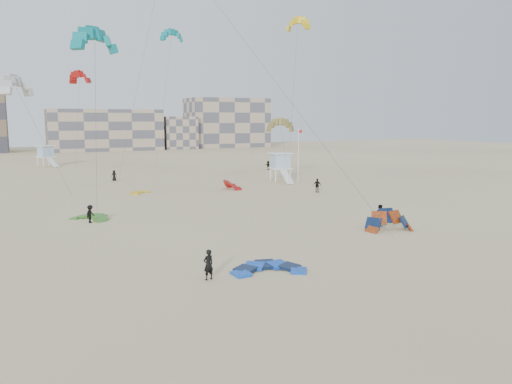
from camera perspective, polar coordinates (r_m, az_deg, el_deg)
name	(u,v)px	position (r m, az deg, el deg)	size (l,w,h in m)	color
ground	(268,277)	(28.85, 1.37, -9.70)	(320.00, 320.00, 0.00)	beige
kite_ground_blue	(268,271)	(29.91, 1.44, -9.04)	(3.99, 4.16, 0.62)	#1B70F4
kite_ground_orange	(389,231)	(41.92, 14.99, -4.29)	(4.12, 2.88, 2.85)	#CF4E18
kite_ground_green	(91,219)	(47.51, -18.37, -2.98)	(3.44, 3.63, 0.65)	#38841C
kite_ground_red_far	(232,189)	(64.97, -2.72, 0.35)	(3.34, 2.93, 1.92)	#AF0F12
kite_ground_yellow	(140,193)	(62.50, -13.14, -0.17)	(2.74, 2.88, 0.45)	yellow
kitesurfer_main	(208,265)	(28.26, -5.46, -8.27)	(0.64, 0.42, 1.74)	black
kitesurfer_b	(381,216)	(43.14, 14.04, -2.64)	(0.91, 0.71, 1.87)	black
kitesurfer_c	(90,214)	(45.75, -18.42, -2.39)	(1.02, 0.58, 1.57)	black
kitesurfer_d	(317,185)	(62.07, 7.02, 0.74)	(1.02, 0.43, 1.74)	black
kitesurfer_e	(114,175)	(76.42, -15.91, 1.83)	(0.78, 0.50, 1.59)	black
kitesurfer_f	(268,165)	(90.30, 1.39, 3.08)	(1.48, 0.47, 1.60)	black
kite_fly_teal_a	(95,42)	(43.59, -17.94, 15.98)	(5.06, 5.10, 15.52)	#066B86
kite_fly_grey	(16,88)	(57.32, -25.76, 10.70)	(7.47, 5.54, 12.68)	white
kite_fly_olive	(280,126)	(71.19, 2.78, 7.50)	(6.19, 12.25, 8.38)	olive
kite_fly_yellow	(298,25)	(80.69, 4.80, 18.49)	(6.41, 12.22, 23.59)	yellow
kite_fly_teal_b	(172,36)	(86.89, -9.59, 17.12)	(6.25, 5.41, 22.79)	#066B86
kite_fly_red	(80,78)	(84.18, -19.52, 12.15)	(5.39, 5.35, 15.93)	#AF0F12
lifeguard_tower_near	(280,167)	(73.01, 2.81, 2.86)	(3.32, 5.92, 4.18)	white
lifeguard_tower_far	(46,156)	(104.95, -22.90, 3.82)	(3.82, 6.08, 4.07)	white
flagpole	(298,154)	(70.65, 4.87, 4.31)	(0.63, 0.10, 7.80)	white
condo_mid	(104,130)	(156.20, -16.93, 6.80)	(32.00, 16.00, 12.00)	tan
condo_east	(227,123)	(168.49, -3.35, 7.90)	(26.00, 14.00, 16.00)	tan
condo_fill_right	(178,133)	(158.91, -8.89, 6.71)	(10.00, 10.00, 10.00)	tan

